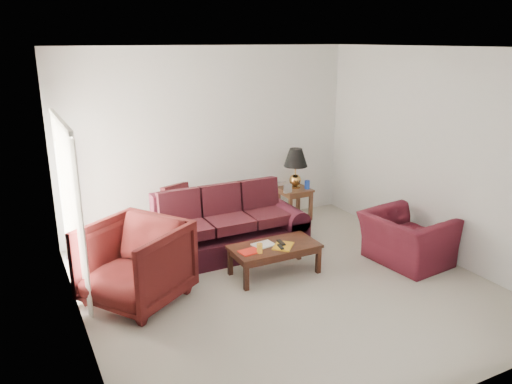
{
  "coord_description": "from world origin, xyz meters",
  "views": [
    {
      "loc": [
        -3.03,
        -5.06,
        3.09
      ],
      "look_at": [
        0.0,
        0.85,
        1.05
      ],
      "focal_mm": 35.0,
      "sensor_mm": 36.0,
      "label": 1
    }
  ],
  "objects_px": {
    "floor_lamp": "(70,200)",
    "armchair_left": "(135,263)",
    "end_table": "(294,203)",
    "sofa": "(227,224)",
    "armchair_right": "(406,239)",
    "coffee_table": "(274,259)"
  },
  "relations": [
    {
      "from": "floor_lamp",
      "to": "armchair_left",
      "type": "xyz_separation_m",
      "value": [
        0.48,
        -1.71,
        -0.38
      ]
    },
    {
      "from": "end_table",
      "to": "armchair_left",
      "type": "xyz_separation_m",
      "value": [
        -3.26,
        -1.66,
        0.22
      ]
    },
    {
      "from": "sofa",
      "to": "coffee_table",
      "type": "xyz_separation_m",
      "value": [
        0.31,
        -0.9,
        -0.27
      ]
    },
    {
      "from": "floor_lamp",
      "to": "armchair_left",
      "type": "relative_size",
      "value": 1.59
    },
    {
      "from": "coffee_table",
      "to": "armchair_right",
      "type": "bearing_deg",
      "value": 4.12
    },
    {
      "from": "sofa",
      "to": "floor_lamp",
      "type": "height_order",
      "value": "floor_lamp"
    },
    {
      "from": "end_table",
      "to": "coffee_table",
      "type": "relative_size",
      "value": 0.47
    },
    {
      "from": "end_table",
      "to": "floor_lamp",
      "type": "xyz_separation_m",
      "value": [
        -3.74,
        0.05,
        0.6
      ]
    },
    {
      "from": "armchair_left",
      "to": "armchair_right",
      "type": "height_order",
      "value": "armchair_left"
    },
    {
      "from": "floor_lamp",
      "to": "coffee_table",
      "type": "relative_size",
      "value": 1.47
    },
    {
      "from": "sofa",
      "to": "floor_lamp",
      "type": "relative_size",
      "value": 1.33
    },
    {
      "from": "armchair_left",
      "to": "armchair_right",
      "type": "bearing_deg",
      "value": 46.14
    },
    {
      "from": "sofa",
      "to": "coffee_table",
      "type": "relative_size",
      "value": 1.95
    },
    {
      "from": "end_table",
      "to": "floor_lamp",
      "type": "relative_size",
      "value": 0.32
    },
    {
      "from": "end_table",
      "to": "sofa",
      "type": "bearing_deg",
      "value": -152.93
    },
    {
      "from": "end_table",
      "to": "armchair_right",
      "type": "relative_size",
      "value": 0.5
    },
    {
      "from": "sofa",
      "to": "end_table",
      "type": "distance_m",
      "value": 1.93
    },
    {
      "from": "armchair_left",
      "to": "armchair_right",
      "type": "distance_m",
      "value": 3.78
    },
    {
      "from": "sofa",
      "to": "end_table",
      "type": "relative_size",
      "value": 4.19
    },
    {
      "from": "armchair_left",
      "to": "coffee_table",
      "type": "distance_m",
      "value": 1.89
    },
    {
      "from": "end_table",
      "to": "coffee_table",
      "type": "distance_m",
      "value": 2.26
    },
    {
      "from": "end_table",
      "to": "coffee_table",
      "type": "height_order",
      "value": "end_table"
    }
  ]
}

